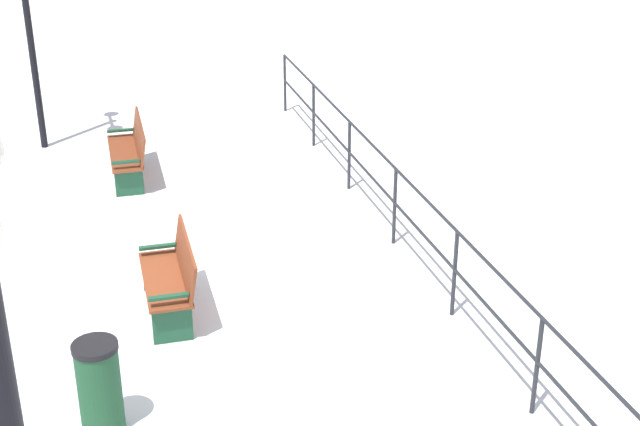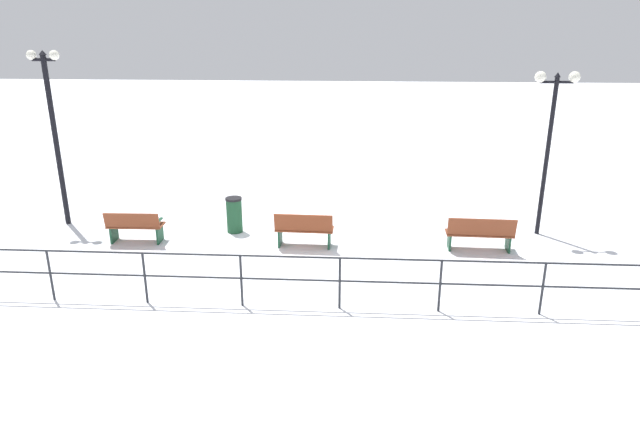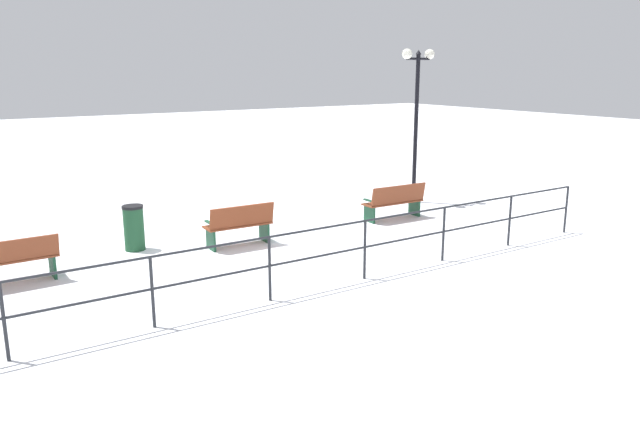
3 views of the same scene
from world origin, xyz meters
The scene contains 5 objects.
ground_plane centered at (0.00, 0.00, 0.00)m, with size 80.00×80.00×0.00m, color white.
bench_nearest centered at (-0.02, -4.39, 0.47)m, with size 0.59×1.67×0.92m.
bench_second centered at (-0.06, 0.00, 0.48)m, with size 0.61×1.48×0.95m.
waterfront_railing centered at (-3.22, 0.00, 0.75)m, with size 0.05×13.88×1.12m.
trash_bin centered at (0.93, 1.99, 0.49)m, with size 0.44×0.44×0.97m.
Camera 1 is at (0.98, 9.64, 5.75)m, focal length 51.92 mm.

